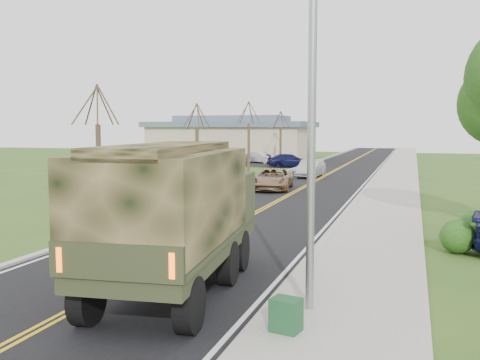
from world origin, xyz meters
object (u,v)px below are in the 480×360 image
at_px(military_truck, 176,208).
at_px(sedan_silver, 311,168).
at_px(utility_box_far, 286,315).
at_px(suv_champagne, 273,179).

bearing_deg(military_truck, sedan_silver, 88.46).
relative_size(military_truck, utility_box_far, 11.66).
height_order(military_truck, suv_champagne, military_truck).
height_order(sedan_silver, utility_box_far, sedan_silver).
height_order(suv_champagne, utility_box_far, suv_champagne).
bearing_deg(sedan_silver, utility_box_far, -76.40).
bearing_deg(military_truck, utility_box_far, -36.86).
xyz_separation_m(military_truck, utility_box_far, (3.19, -1.89, -1.68)).
distance_m(sedan_silver, utility_box_far, 34.07).
distance_m(military_truck, sedan_silver, 31.82).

